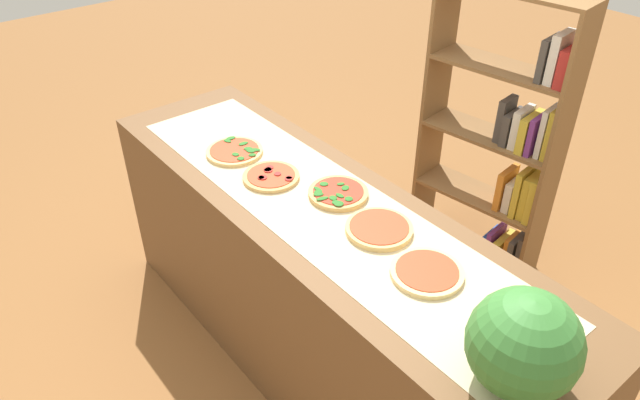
# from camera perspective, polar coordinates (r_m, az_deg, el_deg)

# --- Properties ---
(ground_plane) EXTENTS (12.00, 12.00, 0.00)m
(ground_plane) POSITION_cam_1_polar(r_m,az_deg,el_deg) (2.87, 0.00, -14.97)
(ground_plane) COLOR brown
(counter) EXTENTS (2.31, 0.64, 0.88)m
(counter) POSITION_cam_1_polar(r_m,az_deg,el_deg) (2.55, 0.00, -8.55)
(counter) COLOR brown
(counter) RESTS_ON ground_plane
(parchment_paper) EXTENTS (2.00, 0.48, 0.00)m
(parchment_paper) POSITION_cam_1_polar(r_m,az_deg,el_deg) (2.27, 0.00, -0.39)
(parchment_paper) COLOR beige
(parchment_paper) RESTS_ON counter
(pizza_spinach_0) EXTENTS (0.24, 0.24, 0.02)m
(pizza_spinach_0) POSITION_cam_1_polar(r_m,az_deg,el_deg) (2.61, -8.14, 4.63)
(pizza_spinach_0) COLOR #DBB26B
(pizza_spinach_0) RESTS_ON parchment_paper
(pizza_pepperoni_1) EXTENTS (0.23, 0.23, 0.02)m
(pizza_pepperoni_1) POSITION_cam_1_polar(r_m,az_deg,el_deg) (2.42, -4.69, 2.26)
(pizza_pepperoni_1) COLOR tan
(pizza_pepperoni_1) RESTS_ON parchment_paper
(pizza_spinach_2) EXTENTS (0.23, 0.23, 0.03)m
(pizza_spinach_2) POSITION_cam_1_polar(r_m,az_deg,el_deg) (2.31, 1.72, 0.67)
(pizza_spinach_2) COLOR tan
(pizza_spinach_2) RESTS_ON parchment_paper
(pizza_plain_3) EXTENTS (0.24, 0.24, 0.02)m
(pizza_plain_3) POSITION_cam_1_polar(r_m,az_deg,el_deg) (2.14, 5.67, -2.74)
(pizza_plain_3) COLOR #DBB26B
(pizza_plain_3) RESTS_ON parchment_paper
(pizza_plain_4) EXTENTS (0.24, 0.24, 0.02)m
(pizza_plain_4) POSITION_cam_1_polar(r_m,az_deg,el_deg) (1.98, 10.18, -6.80)
(pizza_plain_4) COLOR #E5C17F
(pizza_plain_4) RESTS_ON parchment_paper
(watermelon) EXTENTS (0.30, 0.30, 0.30)m
(watermelon) POSITION_cam_1_polar(r_m,az_deg,el_deg) (1.64, 18.88, -12.90)
(watermelon) COLOR #387A33
(watermelon) RESTS_ON counter
(bookshelf) EXTENTS (0.73, 0.32, 1.47)m
(bookshelf) POSITION_cam_1_polar(r_m,az_deg,el_deg) (3.14, 17.36, 4.36)
(bookshelf) COLOR brown
(bookshelf) RESTS_ON ground_plane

